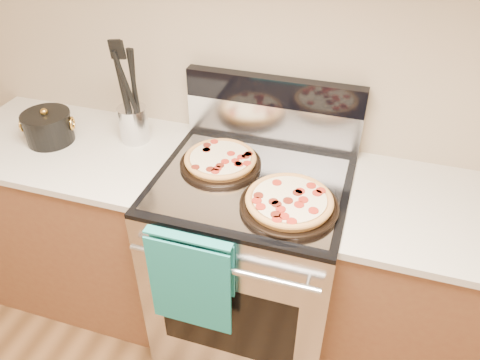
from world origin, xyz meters
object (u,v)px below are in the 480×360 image
(range_body, at_px, (251,263))
(utensil_crock, at_px, (134,124))
(pepperoni_pizza_back, at_px, (220,161))
(saucepan, at_px, (49,129))
(pepperoni_pizza_front, at_px, (289,202))

(range_body, height_order, utensil_crock, utensil_crock)
(pepperoni_pizza_back, distance_m, utensil_crock, 0.45)
(utensil_crock, distance_m, saucepan, 0.38)
(pepperoni_pizza_back, relative_size, pepperoni_pizza_front, 0.92)
(pepperoni_pizza_front, bearing_deg, range_body, 143.65)
(pepperoni_pizza_back, height_order, saucepan, saucepan)
(range_body, xyz_separation_m, pepperoni_pizza_front, (0.18, -0.13, 0.50))
(saucepan, bearing_deg, range_body, -1.63)
(pepperoni_pizza_back, xyz_separation_m, pepperoni_pizza_front, (0.33, -0.18, 0.00))
(saucepan, bearing_deg, pepperoni_pizza_back, 1.72)
(utensil_crock, height_order, saucepan, utensil_crock)
(pepperoni_pizza_front, bearing_deg, saucepan, 172.04)
(range_body, relative_size, pepperoni_pizza_front, 2.54)
(utensil_crock, bearing_deg, pepperoni_pizza_back, -12.62)
(pepperoni_pizza_front, relative_size, utensil_crock, 2.22)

